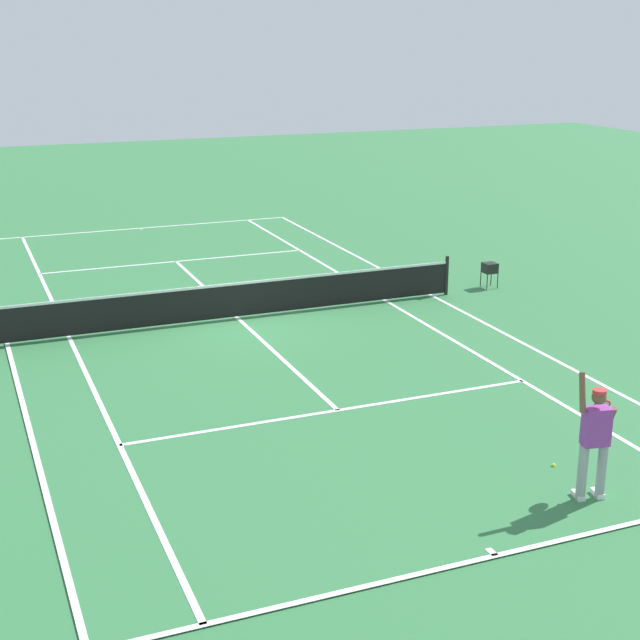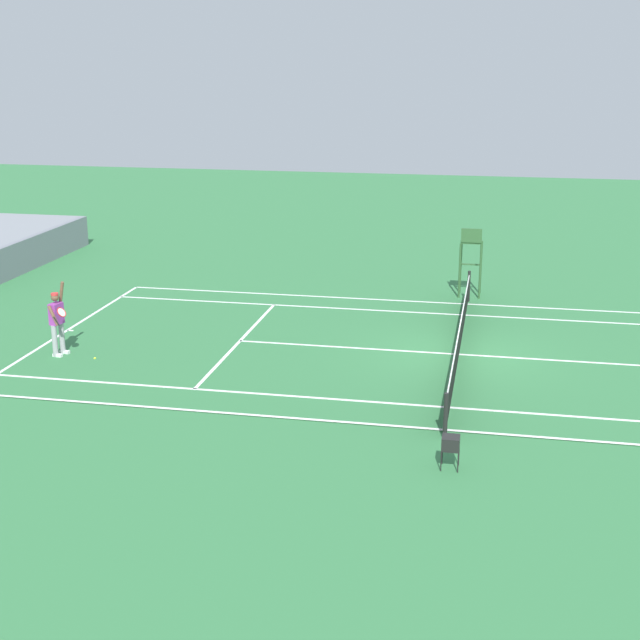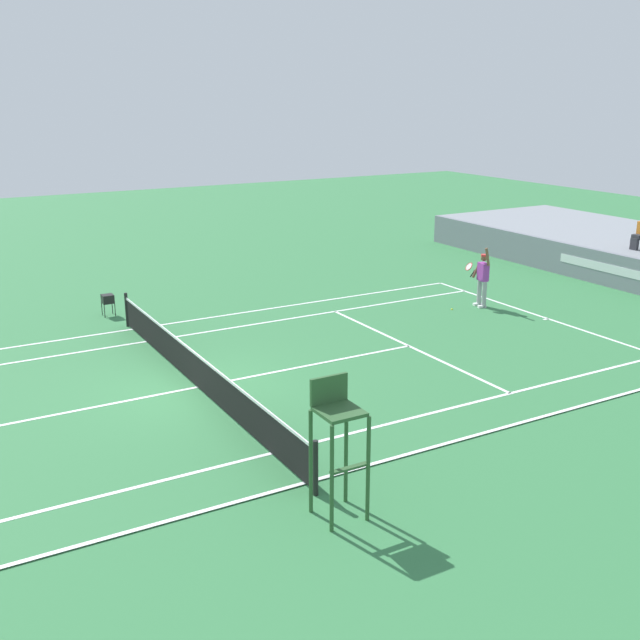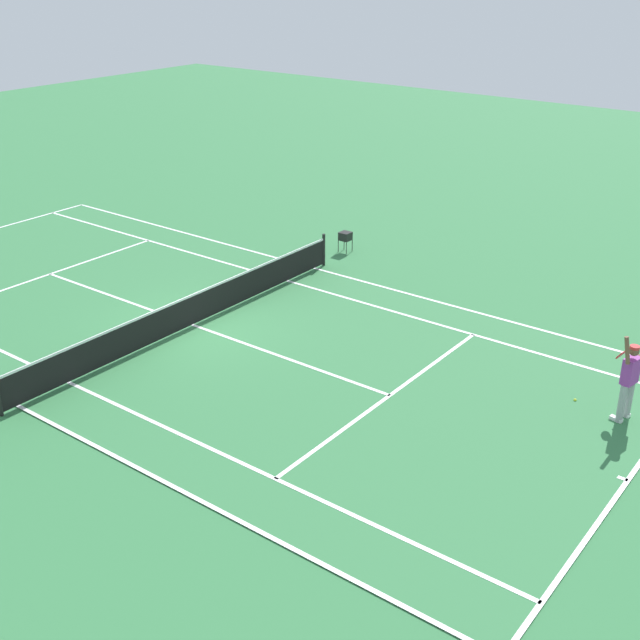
{
  "view_description": "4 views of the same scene",
  "coord_description": "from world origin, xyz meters",
  "px_view_note": "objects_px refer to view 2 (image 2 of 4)",
  "views": [
    {
      "loc": [
        6.42,
        21.32,
        6.87
      ],
      "look_at": [
        -0.67,
        3.86,
        1.0
      ],
      "focal_mm": 52.19,
      "sensor_mm": 36.0,
      "label": 1
    },
    {
      "loc": [
        -24.73,
        -0.95,
        8.15
      ],
      "look_at": [
        -0.67,
        3.86,
        1.0
      ],
      "focal_mm": 51.35,
      "sensor_mm": 36.0,
      "label": 2
    },
    {
      "loc": [
        16.54,
        -5.96,
        6.92
      ],
      "look_at": [
        -0.67,
        3.86,
        1.0
      ],
      "focal_mm": 42.55,
      "sensor_mm": 36.0,
      "label": 3
    },
    {
      "loc": [
        14.14,
        15.12,
        9.45
      ],
      "look_at": [
        -0.67,
        3.86,
        1.0
      ],
      "focal_mm": 46.04,
      "sensor_mm": 36.0,
      "label": 4
    }
  ],
  "objects_px": {
    "tennis_player": "(57,321)",
    "tennis_ball": "(95,358)",
    "ball_hopper": "(451,442)",
    "umpire_chair": "(471,252)"
  },
  "relations": [
    {
      "from": "umpire_chair",
      "to": "ball_hopper",
      "type": "bearing_deg",
      "value": -179.19
    },
    {
      "from": "umpire_chair",
      "to": "ball_hopper",
      "type": "relative_size",
      "value": 3.49
    },
    {
      "from": "tennis_player",
      "to": "umpire_chair",
      "type": "xyz_separation_m",
      "value": [
        8.91,
        -11.01,
        0.56
      ]
    },
    {
      "from": "tennis_ball",
      "to": "umpire_chair",
      "type": "height_order",
      "value": "umpire_chair"
    },
    {
      "from": "umpire_chair",
      "to": "tennis_ball",
      "type": "bearing_deg",
      "value": 132.43
    },
    {
      "from": "tennis_player",
      "to": "ball_hopper",
      "type": "bearing_deg",
      "value": -114.86
    },
    {
      "from": "tennis_player",
      "to": "tennis_ball",
      "type": "bearing_deg",
      "value": -97.22
    },
    {
      "from": "tennis_player",
      "to": "ball_hopper",
      "type": "relative_size",
      "value": 2.98
    },
    {
      "from": "tennis_player",
      "to": "tennis_ball",
      "type": "xyz_separation_m",
      "value": [
        -0.14,
        -1.12,
        -0.96
      ]
    },
    {
      "from": "tennis_player",
      "to": "ball_hopper",
      "type": "height_order",
      "value": "tennis_player"
    }
  ]
}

